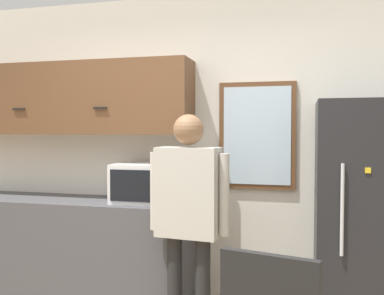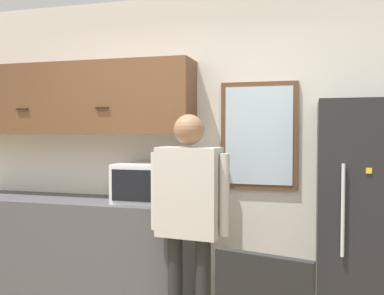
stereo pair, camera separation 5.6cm
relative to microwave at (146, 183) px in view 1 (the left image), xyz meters
name	(u,v)px [view 1 (the left image)]	position (x,y,z in m)	size (l,w,h in m)	color
back_wall	(193,151)	(0.34, 0.29, 0.25)	(6.00, 0.06, 2.70)	silver
counter	(65,251)	(-0.75, -0.02, -0.63)	(2.22, 0.56, 0.93)	#4C4C51
upper_cabinets	(70,99)	(-0.75, 0.08, 0.72)	(2.22, 0.37, 0.63)	brown
microwave	(146,183)	(0.00, 0.00, 0.00)	(0.50, 0.43, 0.32)	white
person	(189,204)	(0.48, -0.41, -0.09)	(0.60, 0.26, 1.65)	black
refrigerator	(366,222)	(1.72, -0.07, -0.22)	(0.70, 0.66, 1.75)	#232326
window	(257,136)	(0.90, 0.24, 0.39)	(0.63, 0.05, 0.89)	brown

